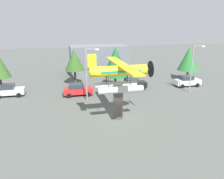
% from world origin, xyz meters
% --- Properties ---
extents(ground_plane, '(140.00, 140.00, 0.00)m').
position_xyz_m(ground_plane, '(0.00, 0.00, 0.00)').
color(ground_plane, '#515651').
extents(display_pedestal, '(1.10, 1.10, 3.25)m').
position_xyz_m(display_pedestal, '(0.00, 0.00, 1.63)').
color(display_pedestal, '#4C4742').
rests_on(display_pedestal, ground).
extents(floatplane_monument, '(6.94, 10.42, 4.00)m').
position_xyz_m(floatplane_monument, '(0.13, 0.00, 4.93)').
color(floatplane_monument, silver).
rests_on(floatplane_monument, display_pedestal).
extents(car_near_silver, '(4.20, 2.02, 1.76)m').
position_xyz_m(car_near_silver, '(-13.34, 10.95, 0.88)').
color(car_near_silver, silver).
rests_on(car_near_silver, ground).
extents(car_mid_red, '(4.20, 2.02, 1.76)m').
position_xyz_m(car_mid_red, '(-3.70, 9.09, 0.88)').
color(car_mid_red, red).
rests_on(car_mid_red, ground).
extents(car_far_black, '(4.20, 2.02, 1.76)m').
position_xyz_m(car_far_black, '(5.01, 10.31, 0.88)').
color(car_far_black, black).
rests_on(car_far_black, ground).
extents(car_distant_white, '(4.20, 2.02, 1.76)m').
position_xyz_m(car_distant_white, '(14.28, 9.93, 0.88)').
color(car_distant_white, white).
rests_on(car_distant_white, ground).
extents(streetlight_primary, '(1.84, 0.28, 7.01)m').
position_xyz_m(streetlight_primary, '(-2.42, 6.72, 4.12)').
color(streetlight_primary, gray).
rests_on(streetlight_primary, ground).
extents(streetlight_secondary, '(1.84, 0.28, 7.01)m').
position_xyz_m(streetlight_secondary, '(13.06, 6.75, 4.13)').
color(streetlight_secondary, gray).
rests_on(streetlight_secondary, ground).
extents(storefront_building, '(10.98, 5.59, 5.66)m').
position_xyz_m(storefront_building, '(1.60, 22.00, 2.83)').
color(storefront_building, slate).
rests_on(storefront_building, ground).
extents(tree_east, '(3.19, 3.19, 5.96)m').
position_xyz_m(tree_east, '(-3.55, 15.38, 4.16)').
color(tree_east, brown).
rests_on(tree_east, ground).
extents(tree_center_back, '(4.12, 4.12, 6.48)m').
position_xyz_m(tree_center_back, '(2.66, 12.10, 4.18)').
color(tree_center_back, brown).
rests_on(tree_center_back, ground).
extents(tree_far_east, '(3.73, 3.73, 5.98)m').
position_xyz_m(tree_far_east, '(16.42, 13.58, 3.90)').
color(tree_far_east, brown).
rests_on(tree_far_east, ground).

